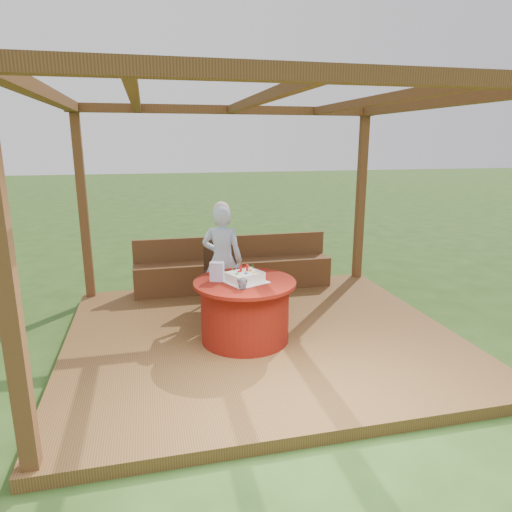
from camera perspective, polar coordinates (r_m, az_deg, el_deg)
The scene contains 10 objects.
ground at distance 5.59m, azimuth 0.60°, elevation -10.61°, with size 60.00×60.00×0.00m, color #2A4C19.
deck at distance 5.56m, azimuth 0.60°, elevation -10.05°, with size 4.50×4.00×0.12m, color brown.
pergola at distance 5.07m, azimuth 0.67°, elevation 14.90°, with size 4.50×4.00×2.72m.
bench at distance 7.03m, azimuth -2.75°, elevation -2.00°, with size 3.00×0.42×0.80m.
table at distance 5.22m, azimuth -1.39°, elevation -6.77°, with size 1.15×1.15×0.70m.
chair at distance 6.26m, azimuth -4.48°, elevation -1.73°, with size 0.52×0.52×0.91m.
elderly_woman at distance 5.94m, azimuth -4.24°, elevation -0.31°, with size 0.61×0.50×1.48m.
birthday_cake at distance 5.07m, azimuth -1.40°, elevation -2.61°, with size 0.54×0.54×0.18m.
gift_bag at distance 5.10m, azimuth -4.89°, elevation -1.95°, with size 0.15×0.10×0.21m, color pink.
drinking_glass at distance 4.82m, azimuth -1.72°, elevation -3.56°, with size 0.11×0.11×0.10m, color white.
Camera 1 is at (-1.22, -4.92, 2.35)m, focal length 32.00 mm.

